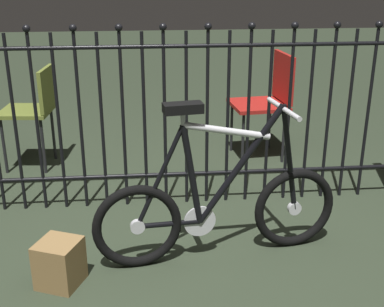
# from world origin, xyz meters

# --- Properties ---
(ground_plane) EXTENTS (20.00, 20.00, 0.00)m
(ground_plane) POSITION_xyz_m (0.00, 0.00, 0.00)
(ground_plane) COLOR #2C3626
(iron_fence) EXTENTS (3.35, 0.07, 1.28)m
(iron_fence) POSITION_xyz_m (-0.06, 0.72, 0.64)
(iron_fence) COLOR black
(iron_fence) RESTS_ON ground
(bicycle) EXTENTS (1.38, 0.40, 0.91)m
(bicycle) POSITION_xyz_m (0.26, 0.02, 0.31)
(bicycle) COLOR black
(bicycle) RESTS_ON ground
(chair_olive) EXTENTS (0.42, 0.42, 0.80)m
(chair_olive) POSITION_xyz_m (-0.99, 1.50, 0.51)
(chair_olive) COLOR black
(chair_olive) RESTS_ON ground
(chair_red) EXTENTS (0.48, 0.47, 0.87)m
(chair_red) POSITION_xyz_m (0.89, 1.55, 0.53)
(chair_red) COLOR black
(chair_red) RESTS_ON ground
(display_crate) EXTENTS (0.27, 0.27, 0.24)m
(display_crate) POSITION_xyz_m (-0.59, -0.17, 0.12)
(display_crate) COLOR olive
(display_crate) RESTS_ON ground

